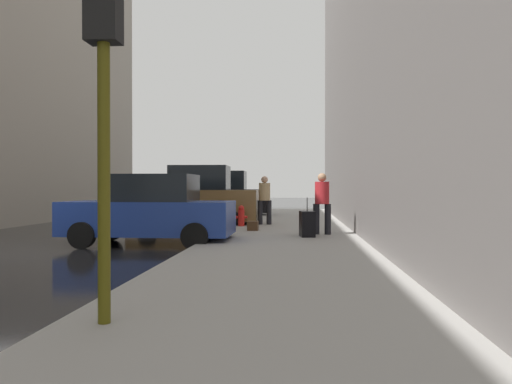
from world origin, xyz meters
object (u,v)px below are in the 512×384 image
parked_black_suv (221,196)px  pedestrian_in_red_jacket (322,200)px  parked_blue_sedan (151,212)px  fire_hydrant (241,216)px  parked_bronze_suv (196,199)px  traffic_light (104,53)px  duffel_bag (253,226)px  pedestrian_in_tan_coat (265,197)px  rolling_suitcase (307,224)px

parked_black_suv → pedestrian_in_red_jacket: 10.83m
parked_blue_sedan → fire_hydrant: size_ratio=5.97×
parked_bronze_suv → traffic_light: 13.54m
traffic_light → pedestrian_in_red_jacket: traffic_light is taller
duffel_bag → traffic_light: bearing=-92.7°
parked_bronze_suv → fire_hydrant: (1.80, -1.19, -0.54)m
parked_black_suv → parked_blue_sedan: bearing=-90.0°
parked_blue_sedan → pedestrian_in_tan_coat: 5.81m
parked_black_suv → parked_bronze_suv: bearing=-90.0°
parked_blue_sedan → fire_hydrant: (1.80, 4.40, -0.35)m
fire_hydrant → duffel_bag: 1.72m
parked_blue_sedan → rolling_suitcase: parked_blue_sedan is taller
fire_hydrant → traffic_light: size_ratio=0.20×
parked_bronze_suv → fire_hydrant: bearing=-33.4°
pedestrian_in_tan_coat → pedestrian_in_red_jacket: bearing=-62.7°
traffic_light → pedestrian_in_tan_coat: traffic_light is taller
rolling_suitcase → pedestrian_in_red_jacket: bearing=58.2°
pedestrian_in_red_jacket → pedestrian_in_tan_coat: same height
parked_bronze_suv → pedestrian_in_tan_coat: parked_bronze_suv is taller
parked_black_suv → duffel_bag: bearing=-75.0°
pedestrian_in_tan_coat → rolling_suitcase: bearing=-71.6°
rolling_suitcase → parked_blue_sedan: bearing=-166.6°
parked_bronze_suv → rolling_suitcase: parked_bronze_suv is taller
duffel_bag → pedestrian_in_tan_coat: bearing=85.5°
traffic_light → rolling_suitcase: bearing=76.3°
parked_blue_sedan → pedestrian_in_tan_coat: (2.54, 5.22, 0.26)m
traffic_light → duffel_bag: (0.49, 10.49, -2.47)m
fire_hydrant → rolling_suitcase: size_ratio=0.68×
fire_hydrant → pedestrian_in_red_jacket: pedestrian_in_red_jacket is taller
pedestrian_in_red_jacket → parked_bronze_suv: bearing=138.0°
fire_hydrant → pedestrian_in_tan_coat: 1.26m
parked_bronze_suv → pedestrian_in_red_jacket: 5.91m
parked_blue_sedan → pedestrian_in_red_jacket: 4.69m
rolling_suitcase → duffel_bag: size_ratio=2.36×
fire_hydrant → pedestrian_in_red_jacket: bearing=-46.9°
pedestrian_in_red_jacket → duffel_bag: (-2.04, 1.15, -0.81)m
parked_bronze_suv → duffel_bag: size_ratio=10.56×
pedestrian_in_tan_coat → duffel_bag: (-0.19, -2.44, -0.81)m
parked_blue_sedan → duffel_bag: (2.35, 2.78, -0.56)m
parked_bronze_suv → pedestrian_in_tan_coat: 2.57m
parked_bronze_suv → rolling_suitcase: size_ratio=4.47×
parked_blue_sedan → parked_bronze_suv: size_ratio=0.90×
duffel_bag → parked_blue_sedan: bearing=-130.2°
parked_black_suv → fire_hydrant: bearing=-75.8°
parked_black_suv → pedestrian_in_red_jacket: parked_black_suv is taller
duffel_bag → fire_hydrant: bearing=108.5°
duffel_bag → parked_bronze_suv: bearing=129.9°
parked_blue_sedan → rolling_suitcase: (3.96, 0.95, -0.36)m
traffic_light → rolling_suitcase: size_ratio=3.46×
fire_hydrant → rolling_suitcase: 4.07m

